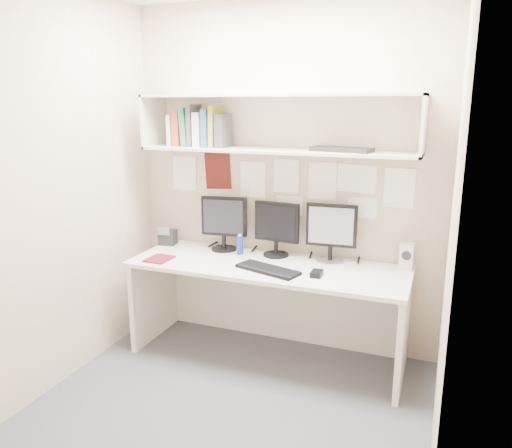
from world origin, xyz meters
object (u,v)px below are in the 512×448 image
at_px(maroon_notebook, 159,259).
at_px(desk_phone, 168,237).
at_px(desk, 268,311).
at_px(monitor_left, 224,221).
at_px(monitor_center, 277,226).
at_px(keyboard, 268,269).
at_px(speaker, 407,256).
at_px(monitor_right, 331,230).

bearing_deg(maroon_notebook, desk_phone, 113.28).
bearing_deg(desk, desk_phone, 168.76).
height_order(desk, monitor_left, monitor_left).
distance_m(desk, monitor_center, 0.63).
relative_size(monitor_center, keyboard, 0.90).
bearing_deg(speaker, monitor_right, -173.11).
xyz_separation_m(monitor_center, desk_phone, (-0.93, -0.03, -0.17)).
distance_m(desk, monitor_left, 0.78).
distance_m(monitor_center, maroon_notebook, 0.91).
distance_m(keyboard, maroon_notebook, 0.84).
bearing_deg(speaker, desk, -161.06).
bearing_deg(monitor_left, desk_phone, 176.09).
xyz_separation_m(desk, desk_phone, (-0.94, 0.19, 0.43)).
height_order(monitor_left, monitor_center, monitor_left).
distance_m(monitor_left, monitor_right, 0.85).
xyz_separation_m(monitor_left, speaker, (1.38, 0.02, -0.14)).
bearing_deg(maroon_notebook, speaker, 15.45).
bearing_deg(speaker, maroon_notebook, -161.21).
relative_size(monitor_left, speaker, 2.27).
bearing_deg(monitor_right, desk_phone, 177.41).
height_order(monitor_right, keyboard, monitor_right).
relative_size(monitor_left, maroon_notebook, 2.07).
bearing_deg(speaker, monitor_left, -174.55).
bearing_deg(speaker, monitor_center, -174.14).
xyz_separation_m(speaker, maroon_notebook, (-1.72, -0.44, -0.09)).
bearing_deg(monitor_left, monitor_right, -7.68).
bearing_deg(speaker, keyboard, -151.66).
relative_size(maroon_notebook, desk_phone, 1.29).
distance_m(monitor_right, keyboard, 0.56).
xyz_separation_m(desk, monitor_left, (-0.44, 0.22, 0.60)).
height_order(monitor_center, desk_phone, monitor_center).
relative_size(keyboard, desk_phone, 2.89).
bearing_deg(monitor_center, monitor_right, 5.36).
xyz_separation_m(desk, keyboard, (0.05, -0.15, 0.37)).
height_order(monitor_left, keyboard, monitor_left).
xyz_separation_m(monitor_center, keyboard, (0.06, -0.37, -0.22)).
xyz_separation_m(desk, speaker, (0.94, 0.24, 0.46)).
height_order(desk, monitor_center, monitor_center).
height_order(monitor_center, speaker, monitor_center).
distance_m(monitor_left, keyboard, 0.66).
bearing_deg(desk, monitor_left, 153.74).
xyz_separation_m(monitor_right, keyboard, (-0.35, -0.37, -0.22)).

